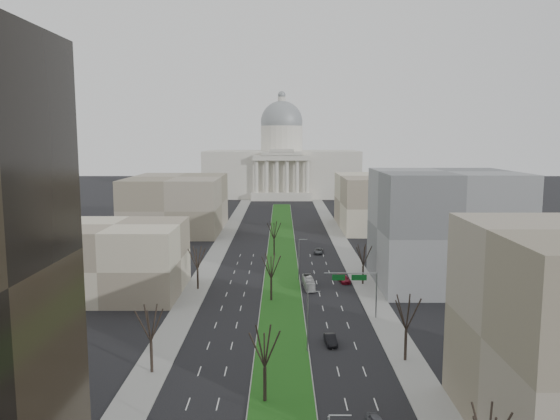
{
  "coord_description": "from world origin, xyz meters",
  "views": [
    {
      "loc": [
        -0.05,
        -20.61,
        30.91
      ],
      "look_at": [
        -0.43,
        112.83,
        13.14
      ],
      "focal_mm": 35.0,
      "sensor_mm": 36.0,
      "label": 1
    }
  ],
  "objects_px": {
    "car_black": "(331,340)",
    "car_red": "(344,279)",
    "car_grey_far": "(319,251)",
    "box_van": "(309,283)"
  },
  "relations": [
    {
      "from": "car_red",
      "to": "car_grey_far",
      "type": "distance_m",
      "value": 29.56
    },
    {
      "from": "car_grey_far",
      "to": "box_van",
      "type": "height_order",
      "value": "box_van"
    },
    {
      "from": "car_black",
      "to": "car_red",
      "type": "bearing_deg",
      "value": 75.99
    },
    {
      "from": "car_black",
      "to": "car_grey_far",
      "type": "relative_size",
      "value": 0.91
    },
    {
      "from": "car_black",
      "to": "car_grey_far",
      "type": "distance_m",
      "value": 64.86
    },
    {
      "from": "car_black",
      "to": "car_red",
      "type": "relative_size",
      "value": 0.9
    },
    {
      "from": "car_red",
      "to": "box_van",
      "type": "height_order",
      "value": "box_van"
    },
    {
      "from": "car_grey_far",
      "to": "box_van",
      "type": "bearing_deg",
      "value": -89.77
    },
    {
      "from": "car_black",
      "to": "car_red",
      "type": "height_order",
      "value": "car_black"
    },
    {
      "from": "car_grey_far",
      "to": "box_van",
      "type": "relative_size",
      "value": 0.6
    }
  ]
}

